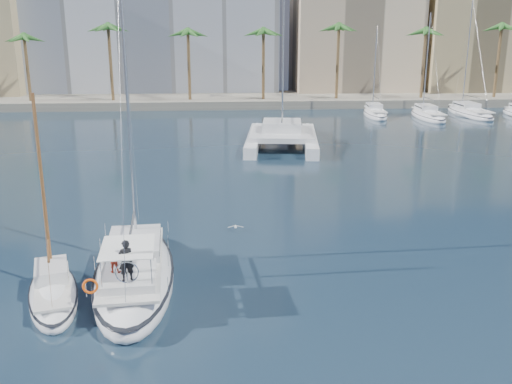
{
  "coord_description": "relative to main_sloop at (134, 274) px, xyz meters",
  "views": [
    {
      "loc": [
        -0.97,
        -27.68,
        11.63
      ],
      "look_at": [
        0.99,
        1.5,
        3.09
      ],
      "focal_mm": 40.0,
      "sensor_mm": 36.0,
      "label": 1
    }
  ],
  "objects": [
    {
      "name": "ground",
      "position": [
        5.0,
        2.95,
        -0.53
      ],
      "size": [
        160.0,
        160.0,
        0.0
      ],
      "primitive_type": "plane",
      "color": "black",
      "rests_on": "ground"
    },
    {
      "name": "quay",
      "position": [
        5.0,
        63.95,
        0.07
      ],
      "size": [
        120.0,
        14.0,
        1.2
      ],
      "primitive_type": "cube",
      "color": "gray",
      "rests_on": "ground"
    },
    {
      "name": "building_modern",
      "position": [
        -7.0,
        75.95,
        13.47
      ],
      "size": [
        42.0,
        16.0,
        28.0
      ],
      "primitive_type": "cube",
      "color": "silver",
      "rests_on": "ground"
    },
    {
      "name": "building_beige",
      "position": [
        27.0,
        72.95,
        9.47
      ],
      "size": [
        20.0,
        14.0,
        20.0
      ],
      "primitive_type": "cube",
      "color": "beige",
      "rests_on": "ground"
    },
    {
      "name": "building_tan_right",
      "position": [
        47.0,
        70.95,
        8.47
      ],
      "size": [
        18.0,
        12.0,
        18.0
      ],
      "primitive_type": "cube",
      "color": "tan",
      "rests_on": "ground"
    },
    {
      "name": "palm_centre",
      "position": [
        5.0,
        59.95,
        9.75
      ],
      "size": [
        3.6,
        3.6,
        12.3
      ],
      "color": "brown",
      "rests_on": "ground"
    },
    {
      "name": "palm_right",
      "position": [
        39.0,
        59.95,
        9.75
      ],
      "size": [
        3.6,
        3.6,
        12.3
      ],
      "color": "brown",
      "rests_on": "ground"
    },
    {
      "name": "main_sloop",
      "position": [
        0.0,
        0.0,
        0.0
      ],
      "size": [
        4.53,
        11.72,
        17.03
      ],
      "rotation": [
        0.0,
        0.0,
        0.08
      ],
      "color": "white",
      "rests_on": "ground"
    },
    {
      "name": "small_sloop",
      "position": [
        -3.34,
        -1.43,
        -0.15
      ],
      "size": [
        3.77,
        6.91,
        9.48
      ],
      "rotation": [
        0.0,
        0.0,
        0.27
      ],
      "color": "white",
      "rests_on": "ground"
    },
    {
      "name": "catamaran",
      "position": [
        10.4,
        31.39,
        0.66
      ],
      "size": [
        8.41,
        14.39,
        19.73
      ],
      "rotation": [
        0.0,
        0.0,
        -0.12
      ],
      "color": "white",
      "rests_on": "ground"
    },
    {
      "name": "seagull",
      "position": [
        4.95,
        6.74,
        -0.22
      ],
      "size": [
        0.93,
        0.4,
        0.17
      ],
      "color": "silver",
      "rests_on": "ground"
    },
    {
      "name": "moored_yacht_a",
      "position": [
        25.0,
        49.95,
        -0.53
      ],
      "size": [
        3.37,
        9.52,
        11.9
      ],
      "primitive_type": null,
      "rotation": [
        0.0,
        0.0,
        -0.07
      ],
      "color": "white",
      "rests_on": "ground"
    },
    {
      "name": "moored_yacht_b",
      "position": [
        31.5,
        47.95,
        -0.53
      ],
      "size": [
        3.32,
        10.83,
        13.72
      ],
      "primitive_type": null,
      "rotation": [
        0.0,
        0.0,
        -0.02
      ],
      "color": "white",
      "rests_on": "ground"
    },
    {
      "name": "moored_yacht_c",
      "position": [
        38.0,
        49.95,
        -0.53
      ],
      "size": [
        3.98,
        12.33,
        15.54
      ],
      "primitive_type": null,
      "rotation": [
        0.0,
        0.0,
        0.03
      ],
      "color": "white",
      "rests_on": "ground"
    }
  ]
}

